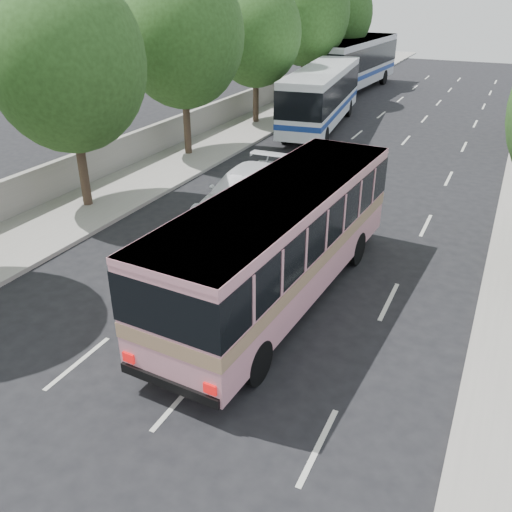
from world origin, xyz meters
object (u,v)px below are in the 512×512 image
Objects in this scene: pink_taxi at (267,200)px; pink_bus at (281,233)px; white_pickup at (247,194)px; tour_coach_front at (322,92)px; tour_coach_rear at (355,60)px.

pink_bus is at bearing -68.93° from pink_taxi.
white_pickup is 14.95m from tour_coach_front.
tour_coach_front reaches higher than pink_taxi.
white_pickup is (-0.88, 0.02, 0.12)m from pink_taxi.
tour_coach_rear is (-7.60, 33.27, 0.37)m from pink_bus.
tour_coach_front reaches higher than white_pickup.
tour_coach_rear is at bearing 90.46° from tour_coach_front.
tour_coach_front is (-3.05, 14.76, 1.38)m from pink_taxi.
pink_bus is 5.98m from pink_taxi.
pink_bus is 2.33× the size of pink_taxi.
tour_coach_front is 0.89× the size of tour_coach_rear.
tour_coach_rear is (-1.80, 13.36, 0.28)m from tour_coach_front.
tour_coach_rear reaches higher than tour_coach_front.
tour_coach_front is at bearing 96.59° from white_pickup.
white_pickup is 0.45× the size of tour_coach_rear.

